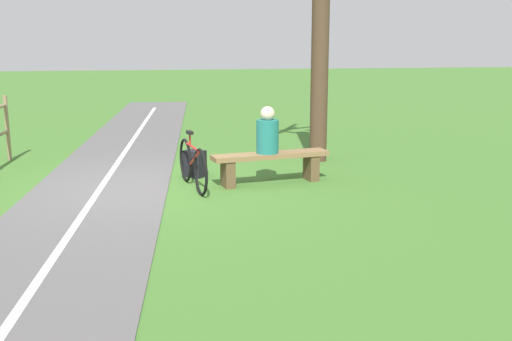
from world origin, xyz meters
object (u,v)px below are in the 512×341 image
object	(u,v)px
person_seated	(267,133)
tree_near_bench	(319,31)
bench	(271,162)
bicycle	(193,165)
backpack	(195,164)

from	to	relation	value
person_seated	tree_near_bench	bearing A→B (deg)	-136.90
bench	bicycle	bearing A→B (deg)	-5.83
bicycle	backpack	bearing A→B (deg)	163.68
bicycle	tree_near_bench	world-z (taller)	tree_near_bench
bicycle	backpack	world-z (taller)	bicycle
bench	tree_near_bench	world-z (taller)	tree_near_bench
bench	person_seated	bearing A→B (deg)	0.00
tree_near_bench	backpack	bearing A→B (deg)	23.09
person_seated	tree_near_bench	size ratio (longest dim) A/B	0.14
bench	person_seated	size ratio (longest dim) A/B	2.62
backpack	tree_near_bench	size ratio (longest dim) A/B	0.08
bench	tree_near_bench	size ratio (longest dim) A/B	0.37
backpack	tree_near_bench	distance (m)	3.56
person_seated	tree_near_bench	distance (m)	2.82
person_seated	backpack	bearing A→B (deg)	-43.64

